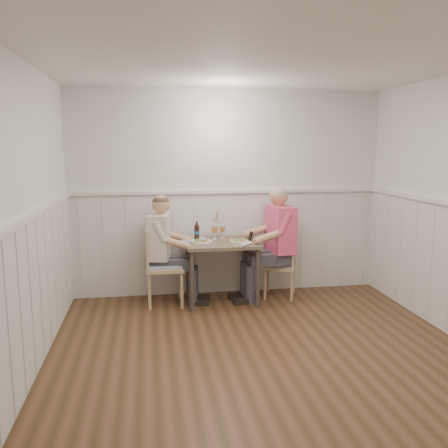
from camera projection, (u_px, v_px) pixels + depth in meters
name	position (u px, v px, depth m)	size (l,w,h in m)	color
ground_plane	(271.00, 368.00, 4.09)	(4.50, 4.50, 0.00)	#432D19
room_shell	(274.00, 193.00, 3.85)	(4.04, 4.54, 2.60)	white
wainscot	(254.00, 270.00, 4.65)	(4.00, 4.49, 1.34)	white
dining_table	(221.00, 250.00, 5.76)	(0.87, 0.70, 0.75)	brown
chair_right	(284.00, 262.00, 5.97)	(0.50, 0.50, 0.82)	tan
chair_left	(160.00, 263.00, 5.67)	(0.44, 0.44, 0.93)	tan
man_in_pink	(277.00, 251.00, 5.89)	(0.70, 0.49, 1.44)	#3F3F47
diner_cream	(163.00, 258.00, 5.72)	(0.67, 0.47, 1.35)	#3F3F47
plate_man	(239.00, 240.00, 5.74)	(0.23, 0.23, 0.06)	white
plate_diner	(201.00, 241.00, 5.70)	(0.26, 0.26, 0.06)	white
beer_glass_a	(222.00, 229.00, 5.94)	(0.07, 0.07, 0.18)	silver
beer_glass_b	(214.00, 229.00, 5.86)	(0.08, 0.08, 0.20)	silver
beer_bottle	(197.00, 232.00, 5.85)	(0.06, 0.06, 0.23)	black
rolled_napkin	(246.00, 244.00, 5.49)	(0.17, 0.16, 0.04)	white
grass_vase	(215.00, 224.00, 6.00)	(0.04, 0.04, 0.37)	silver
gingham_mat	(194.00, 239.00, 5.87)	(0.36, 0.31, 0.01)	#49589F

